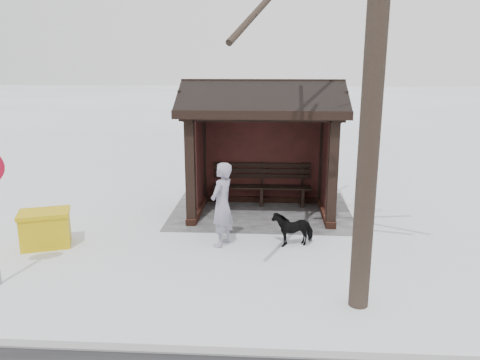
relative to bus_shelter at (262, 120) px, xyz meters
name	(u,v)px	position (x,y,z in m)	size (l,w,h in m)	color
ground	(261,213)	(0.00, 0.16, -2.17)	(120.00, 120.00, 0.00)	white
kerb	(253,354)	(0.00, 5.66, -2.16)	(120.00, 0.15, 0.06)	gray
trampled_patch	(261,210)	(0.00, -0.04, -2.16)	(4.20, 3.20, 0.02)	gray
bus_shelter	(262,120)	(0.00, 0.00, 0.00)	(3.60, 2.40, 3.09)	#391D15
pedestrian	(222,205)	(0.72, 2.19, -1.35)	(0.60, 0.39, 1.64)	gray
dog	(293,228)	(-0.65, 2.04, -1.84)	(0.35, 0.77, 0.65)	black
grit_bin	(45,229)	(4.09, 2.46, -1.81)	(1.08, 0.91, 0.71)	#BFA00B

